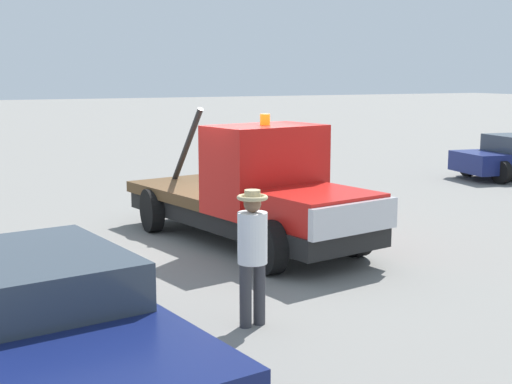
% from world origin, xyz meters
% --- Properties ---
extents(ground_plane, '(160.00, 160.00, 0.00)m').
position_xyz_m(ground_plane, '(0.00, 0.00, 0.00)').
color(ground_plane, gray).
extents(tow_truck, '(6.16, 2.98, 2.51)m').
position_xyz_m(tow_truck, '(0.36, 0.07, 0.96)').
color(tow_truck, black).
rests_on(tow_truck, ground).
extents(foreground_car, '(5.49, 2.71, 1.34)m').
position_xyz_m(foreground_car, '(4.70, -4.51, 0.65)').
color(foreground_car, '#0F194C').
rests_on(foreground_car, ground).
extents(person_near_truck, '(0.39, 0.39, 1.76)m').
position_xyz_m(person_near_truck, '(4.17, -1.84, 1.04)').
color(person_near_truck, '#38383D').
rests_on(person_near_truck, ground).
extents(traffic_cone, '(0.40, 0.40, 0.55)m').
position_xyz_m(traffic_cone, '(-1.00, 3.73, 0.25)').
color(traffic_cone, black).
rests_on(traffic_cone, ground).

